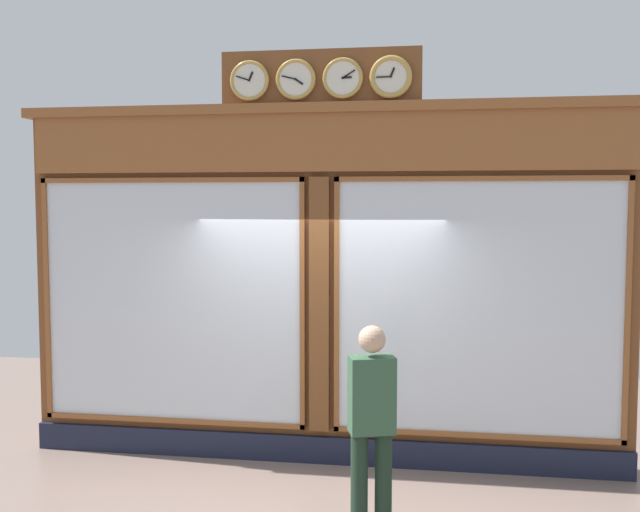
{
  "coord_description": "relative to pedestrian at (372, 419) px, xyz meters",
  "views": [
    {
      "loc": [
        -1.13,
        7.22,
        2.67
      ],
      "look_at": [
        0.0,
        0.0,
        2.13
      ],
      "focal_mm": 40.88,
      "sensor_mm": 36.0,
      "label": 1
    }
  ],
  "objects": [
    {
      "name": "shop_facade",
      "position": [
        0.65,
        -1.61,
        0.92
      ],
      "size": [
        6.28,
        0.42,
        4.18
      ],
      "color": "brown",
      "rests_on": "ground_plane"
    },
    {
      "name": "pedestrian",
      "position": [
        0.0,
        0.0,
        0.0
      ],
      "size": [
        0.41,
        0.32,
        1.69
      ],
      "color": "#1C2F21",
      "rests_on": "ground_plane"
    }
  ]
}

